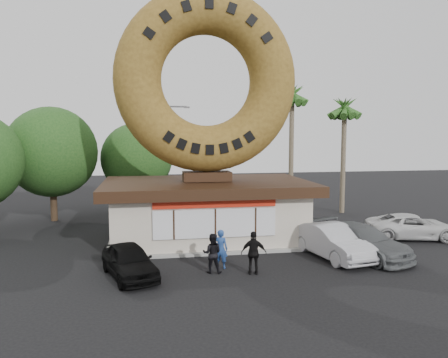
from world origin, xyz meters
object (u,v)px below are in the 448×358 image
donut_shop (207,208)px  person_left (221,249)px  street_lamp (165,152)px  person_right (254,253)px  car_black (129,261)px  car_silver (332,241)px  car_white (413,226)px  person_center (212,253)px  car_grey (361,241)px  giant_donut (206,81)px

donut_shop → person_left: bearing=-91.0°
street_lamp → person_right: (2.99, -16.29, -3.57)m
car_black → car_silver: (9.39, 1.22, 0.10)m
person_left → car_silver: person_left is taller
car_white → person_center: bearing=121.2°
donut_shop → car_white: donut_shop is taller
person_center → person_right: person_right is taller
person_center → car_white: size_ratio=0.34×
donut_shop → street_lamp: bearing=100.5°
person_center → car_grey: 7.44m
giant_donut → car_white: size_ratio=1.97×
giant_donut → car_grey: (6.80, -4.62, -7.93)m
car_silver → person_left: bearing=175.9°
giant_donut → person_right: (1.14, -6.29, -7.79)m
car_black → person_right: bearing=-24.4°
giant_donut → car_black: size_ratio=2.44×
giant_donut → car_white: 14.04m
car_black → car_silver: bearing=-10.9°
person_left → car_black: person_left is taller
donut_shop → person_left: donut_shop is taller
donut_shop → car_silver: bearing=-39.9°
donut_shop → street_lamp: street_lamp is taller
car_silver → car_white: (5.99, 2.80, -0.10)m
person_left → car_white: 12.01m
donut_shop → street_lamp: (-1.86, 10.02, 2.72)m
street_lamp → car_grey: size_ratio=1.51×
giant_donut → person_right: giant_donut is taller
car_black → car_white: size_ratio=0.81×
car_white → person_right: bearing=126.4°
person_center → car_black: bearing=12.9°
giant_donut → car_silver: size_ratio=2.05×
giant_donut → person_right: 10.07m
donut_shop → giant_donut: giant_donut is taller
street_lamp → car_grey: bearing=-59.4°
person_right → car_grey: person_right is taller
person_right → car_white: 11.23m
car_silver → giant_donut: bearing=128.8°
person_center → car_white: 12.62m
person_right → person_center: bearing=-4.4°
person_center → car_white: person_center is taller
car_grey → car_white: 5.43m
person_left → person_center: bearing=73.5°
car_black → car_grey: size_ratio=0.76×
person_right → car_black: size_ratio=0.46×
car_silver → car_black: bearing=176.2°
giant_donut → car_silver: giant_donut is taller
street_lamp → person_center: size_ratio=4.72×
car_white → person_left: bearing=119.3°
person_left → car_grey: bearing=-152.5°
car_silver → car_grey: 1.39m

